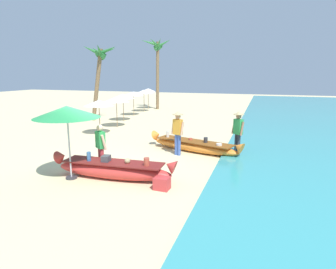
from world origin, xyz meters
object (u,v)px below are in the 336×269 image
object	(u,v)px
boat_red_foreground	(113,169)
patio_umbrella_large	(67,112)
person_vendor_hatted	(178,130)
cooler_box	(162,183)
boat_orange_midground	(194,146)
palm_tree_tall_inland	(100,61)
palm_tree_leaning_seaward	(157,52)
person_vendor_assistant	(238,129)
person_tourist_customer	(101,145)

from	to	relation	value
boat_red_foreground	patio_umbrella_large	xyz separation A→B (m)	(-1.30, -0.42, 1.84)
person_vendor_hatted	cooler_box	xyz separation A→B (m)	(0.59, -3.64, -0.87)
boat_orange_midground	palm_tree_tall_inland	distance (m)	10.81
person_vendor_hatted	palm_tree_leaning_seaward	bearing A→B (deg)	113.21
boat_orange_midground	palm_tree_leaning_seaward	size ratio (longest dim) A/B	0.68
palm_tree_leaning_seaward	cooler_box	xyz separation A→B (m)	(6.78, -18.06, -5.01)
person_vendor_hatted	person_vendor_assistant	distance (m)	2.53
person_tourist_customer	patio_umbrella_large	world-z (taller)	patio_umbrella_large
person_vendor_hatted	patio_umbrella_large	xyz separation A→B (m)	(-2.47, -3.71, 1.09)
person_vendor_hatted	person_tourist_customer	xyz separation A→B (m)	(-1.93, -2.76, -0.14)
patio_umbrella_large	boat_orange_midground	bearing A→B (deg)	56.16
boat_red_foreground	person_vendor_hatted	size ratio (longest dim) A/B	2.31
cooler_box	palm_tree_tall_inland	bearing A→B (deg)	130.89
boat_orange_midground	patio_umbrella_large	xyz separation A→B (m)	(-2.99, -4.46, 1.88)
person_vendor_hatted	person_tourist_customer	bearing A→B (deg)	-125.04
person_vendor_assistant	boat_red_foreground	bearing A→B (deg)	-128.99
palm_tree_tall_inland	patio_umbrella_large	bearing A→B (deg)	-64.18
person_vendor_hatted	palm_tree_tall_inland	xyz separation A→B (m)	(-7.56, 6.79, 3.10)
boat_red_foreground	boat_orange_midground	world-z (taller)	boat_red_foreground
boat_red_foreground	person_vendor_hatted	bearing A→B (deg)	70.36
palm_tree_leaning_seaward	palm_tree_tall_inland	bearing A→B (deg)	-100.20
person_vendor_hatted	person_vendor_assistant	bearing A→B (deg)	23.76
patio_umbrella_large	palm_tree_tall_inland	xyz separation A→B (m)	(-5.08, 10.50, 2.01)
boat_red_foreground	cooler_box	distance (m)	1.81
person_vendor_assistant	boat_orange_midground	bearing A→B (deg)	-171.46
patio_umbrella_large	palm_tree_leaning_seaward	xyz separation A→B (m)	(-3.71, 18.13, 3.05)
boat_red_foreground	person_vendor_assistant	bearing A→B (deg)	51.01
person_vendor_assistant	person_tourist_customer	bearing A→B (deg)	-138.37
palm_tree_tall_inland	cooler_box	size ratio (longest dim) A/B	11.96
person_tourist_customer	person_vendor_assistant	size ratio (longest dim) A/B	0.91
cooler_box	boat_orange_midground	bearing A→B (deg)	93.94
person_tourist_customer	person_vendor_assistant	distance (m)	5.68
boat_orange_midground	person_vendor_assistant	world-z (taller)	person_vendor_assistant
palm_tree_leaning_seaward	cooler_box	size ratio (longest dim) A/B	14.51
boat_orange_midground	person_tourist_customer	bearing A→B (deg)	-124.92
boat_red_foreground	patio_umbrella_large	world-z (taller)	patio_umbrella_large
person_vendor_assistant	cooler_box	size ratio (longest dim) A/B	4.07
person_vendor_hatted	person_tourist_customer	distance (m)	3.37
boat_orange_midground	person_tourist_customer	size ratio (longest dim) A/B	2.69
boat_red_foreground	person_tourist_customer	distance (m)	1.11
person_vendor_hatted	cooler_box	size ratio (longest dim) A/B	4.13
person_tourist_customer	cooler_box	world-z (taller)	person_tourist_customer
boat_orange_midground	person_vendor_assistant	size ratio (longest dim) A/B	2.44
boat_red_foreground	person_vendor_assistant	xyz separation A→B (m)	(3.49, 4.31, 0.72)
boat_red_foreground	person_vendor_hatted	xyz separation A→B (m)	(1.17, 3.29, 0.74)
boat_red_foreground	person_vendor_assistant	size ratio (longest dim) A/B	2.35
person_vendor_hatted	palm_tree_leaning_seaward	xyz separation A→B (m)	(-6.18, 14.42, 4.14)
patio_umbrella_large	cooler_box	bearing A→B (deg)	1.27
boat_red_foreground	palm_tree_leaning_seaward	world-z (taller)	palm_tree_leaning_seaward
boat_red_foreground	person_vendor_hatted	distance (m)	3.57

